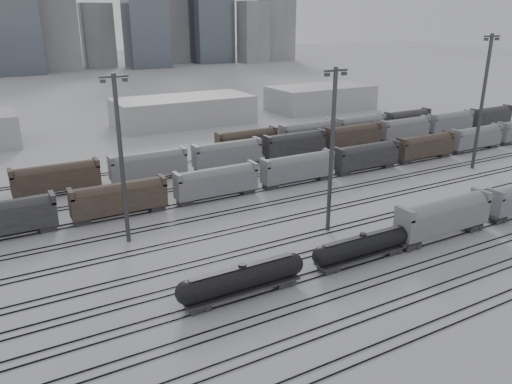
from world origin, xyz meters
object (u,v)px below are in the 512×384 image
tank_car_b (362,246)px  hopper_car_a (443,215)px  tank_car_a (242,279)px  light_mast_c (332,148)px

tank_car_b → hopper_car_a: hopper_car_a is taller
tank_car_a → light_mast_c: (20.00, 10.38, 10.38)m
tank_car_b → hopper_car_a: bearing=0.0°
tank_car_a → tank_car_b: size_ratio=1.04×
light_mast_c → hopper_car_a: bearing=-39.8°
tank_car_b → tank_car_a: bearing=-180.0°
tank_car_a → hopper_car_a: bearing=0.0°
tank_car_a → tank_car_b: (17.57, 0.00, -0.10)m
tank_car_b → hopper_car_a: (14.91, 0.00, 1.39)m
tank_car_a → light_mast_c: 24.81m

